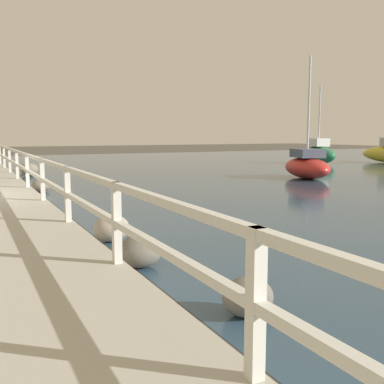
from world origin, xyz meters
TOP-DOWN VIEW (x-y plane):
  - railing at (1.81, -0.00)m, footprint 0.10×32.50m
  - boulder_mid_strip at (2.40, -6.55)m, footprint 0.64×0.58m
  - boulder_upstream at (2.96, 12.18)m, footprint 0.58×0.52m
  - boulder_water_edge at (2.81, -8.73)m, footprint 0.56×0.51m
  - boulder_downstream at (2.79, 9.35)m, footprint 0.78×0.70m
  - boulder_far_strip at (2.41, 3.02)m, footprint 0.62×0.55m
  - boulder_near_dock at (2.48, -4.83)m, footprint 0.65×0.59m
  - sailboat_red at (13.46, 2.62)m, footprint 2.37×3.55m
  - sailboat_green at (20.52, 9.68)m, footprint 1.71×3.12m

SIDE VIEW (x-z plane):
  - boulder_water_edge at x=2.81m, z-range 0.00..0.42m
  - boulder_upstream at x=2.96m, z-range 0.00..0.44m
  - boulder_far_strip at x=2.41m, z-range 0.00..0.46m
  - boulder_mid_strip at x=2.40m, z-range 0.00..0.48m
  - boulder_near_dock at x=2.48m, z-range 0.00..0.49m
  - boulder_downstream at x=2.79m, z-range 0.00..0.59m
  - sailboat_red at x=13.46m, z-range -2.06..3.15m
  - sailboat_green at x=20.52m, z-range -1.82..3.15m
  - railing at x=1.81m, z-range 0.54..1.54m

